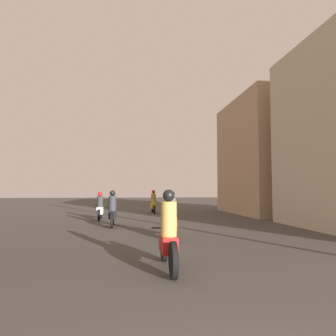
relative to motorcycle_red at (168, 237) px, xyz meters
The scene contains 6 objects.
motorcycle_red is the anchor object (origin of this frame).
motorcycle_orange 4.23m from the motorcycle_red, 81.42° to the left, with size 0.60×1.89×1.54m.
motorcycle_black 7.84m from the motorcycle_red, 100.37° to the left, with size 0.60×1.99×1.54m.
motorcycle_white 11.17m from the motorcycle_red, 101.25° to the left, with size 0.60×1.93×1.45m.
motorcycle_yellow 15.28m from the motorcycle_red, 86.35° to the left, with size 0.60×2.03×1.52m.
building_right_far 16.50m from the motorcycle_red, 58.12° to the left, with size 4.97×7.88×7.39m.
Camera 1 is at (-0.87, -1.01, 1.60)m, focal length 35.00 mm.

